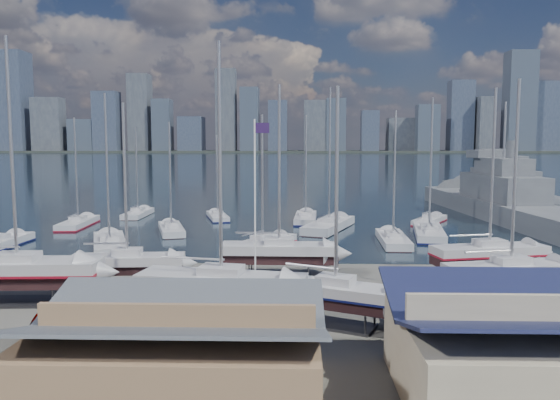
{
  "coord_description": "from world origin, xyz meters",
  "views": [
    {
      "loc": [
        5.04,
        -48.25,
        10.84
      ],
      "look_at": [
        3.38,
        8.0,
        4.92
      ],
      "focal_mm": 35.0,
      "sensor_mm": 36.0,
      "label": 1
    }
  ],
  "objects_px": {
    "naval_ship_east": "(501,206)",
    "naval_ship_west": "(502,195)",
    "car_a": "(45,329)",
    "flagpole": "(256,193)"
  },
  "relations": [
    {
      "from": "naval_ship_west",
      "to": "car_a",
      "type": "xyz_separation_m",
      "value": [
        -50.28,
        -69.52,
        -0.87
      ]
    },
    {
      "from": "naval_ship_west",
      "to": "car_a",
      "type": "distance_m",
      "value": 85.8
    },
    {
      "from": "naval_ship_east",
      "to": "flagpole",
      "type": "bearing_deg",
      "value": 137.12
    },
    {
      "from": "naval_ship_east",
      "to": "flagpole",
      "type": "height_order",
      "value": "naval_ship_east"
    },
    {
      "from": "naval_ship_east",
      "to": "car_a",
      "type": "distance_m",
      "value": 67.15
    },
    {
      "from": "naval_ship_west",
      "to": "car_a",
      "type": "relative_size",
      "value": 10.09
    },
    {
      "from": "naval_ship_east",
      "to": "naval_ship_west",
      "type": "height_order",
      "value": "naval_ship_east"
    },
    {
      "from": "naval_ship_west",
      "to": "flagpole",
      "type": "relative_size",
      "value": 3.77
    },
    {
      "from": "naval_ship_east",
      "to": "naval_ship_west",
      "type": "relative_size",
      "value": 1.03
    },
    {
      "from": "car_a",
      "to": "flagpole",
      "type": "xyz_separation_m",
      "value": [
        10.68,
        10.93,
        6.44
      ]
    }
  ]
}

